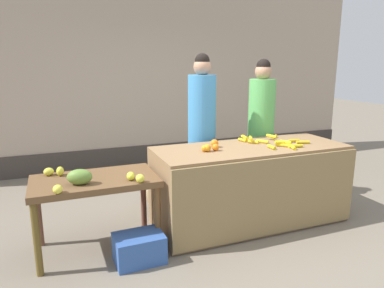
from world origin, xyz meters
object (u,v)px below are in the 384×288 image
produce_crate (139,248)px  vendor_woman_blue_shirt (202,131)px  produce_sack (159,190)px  vendor_woman_green_shirt (261,130)px

produce_crate → vendor_woman_blue_shirt: bearing=44.2°
produce_crate → produce_sack: bearing=65.1°
produce_sack → vendor_woman_green_shirt: bearing=-4.0°
vendor_woman_blue_shirt → vendor_woman_green_shirt: 0.83m
vendor_woman_blue_shirt → produce_sack: bearing=172.9°
vendor_woman_blue_shirt → vendor_woman_green_shirt: bearing=-1.9°
vendor_woman_green_shirt → produce_sack: size_ratio=3.86×
vendor_woman_blue_shirt → produce_crate: (-1.06, -1.03, -0.83)m
produce_crate → produce_sack: produce_sack is taller
vendor_woman_blue_shirt → produce_sack: (-0.55, 0.07, -0.72)m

